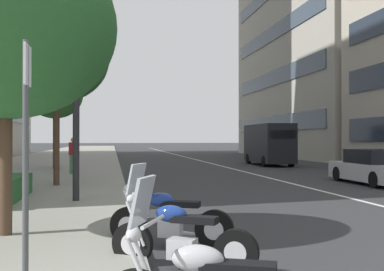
{
  "coord_description": "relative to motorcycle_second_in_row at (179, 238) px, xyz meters",
  "views": [
    {
      "loc": [
        -3.69,
        7.19,
        1.82
      ],
      "look_at": [
        17.29,
        3.65,
        1.97
      ],
      "focal_mm": 44.3,
      "sensor_mm": 36.0,
      "label": 1
    }
  ],
  "objects": [
    {
      "name": "sidewalk_right_plaza",
      "position": [
        27.15,
        5.22,
        -0.36
      ],
      "size": [
        160.0,
        9.55,
        0.15
      ],
      "primitive_type": "cube",
      "color": "gray",
      "rests_on": "ground"
    },
    {
      "name": "lane_centre_stripe",
      "position": [
        32.15,
        -6.27,
        -0.43
      ],
      "size": [
        110.0,
        0.16,
        0.01
      ],
      "primitive_type": "cube",
      "color": "silver",
      "rests_on": "ground"
    },
    {
      "name": "motorcycle_second_in_row",
      "position": [
        0.0,
        0.0,
        0.0
      ],
      "size": [
        1.16,
        1.94,
        1.47
      ],
      "rotation": [
        0.0,
        0.0,
        1.06
      ],
      "color": "black",
      "rests_on": "ground"
    },
    {
      "name": "motorcycle_under_tarp",
      "position": [
        1.4,
        -0.03,
        -0.01
      ],
      "size": [
        1.0,
        2.03,
        1.1
      ],
      "rotation": [
        0.0,
        0.0,
        1.17
      ],
      "color": "black",
      "rests_on": "ground"
    },
    {
      "name": "car_approaching_light",
      "position": [
        10.96,
        -9.48,
        0.21
      ],
      "size": [
        4.58,
        1.95,
        1.39
      ],
      "rotation": [
        0.0,
        0.0,
        -0.02
      ],
      "color": "silver",
      "rests_on": "ground"
    },
    {
      "name": "delivery_van_ahead",
      "position": [
        24.71,
        -9.71,
        1.06
      ],
      "size": [
        5.87,
        2.14,
        2.81
      ],
      "rotation": [
        0.0,
        0.0,
        -0.02
      ],
      "color": "black",
      "rests_on": "ground"
    },
    {
      "name": "parking_sign_by_curb",
      "position": [
        -1.72,
        1.76,
        1.3
      ],
      "size": [
        0.32,
        0.06,
        2.64
      ],
      "color": "#47494C",
      "rests_on": "sidewalk_right_plaza"
    },
    {
      "name": "street_lamp_with_banners",
      "position": [
        6.58,
        1.48,
        4.5
      ],
      "size": [
        1.26,
        2.73,
        7.81
      ],
      "color": "#232326",
      "rests_on": "sidewalk_right_plaza"
    },
    {
      "name": "street_tree_mid_sidewalk",
      "position": [
        2.12,
        2.76,
        3.36
      ],
      "size": [
        3.84,
        3.84,
        5.28
      ],
      "color": "#473323",
      "rests_on": "sidewalk_right_plaza"
    },
    {
      "name": "street_tree_by_lamp_post",
      "position": [
        11.07,
        2.91,
        4.27
      ],
      "size": [
        3.74,
        3.74,
        6.16
      ],
      "color": "#473323",
      "rests_on": "sidewalk_right_plaza"
    },
    {
      "name": "street_tree_near_plaza_corner",
      "position": [
        21.02,
        4.11,
        3.83
      ],
      "size": [
        3.1,
        3.1,
        5.45
      ],
      "color": "#473323",
      "rests_on": "sidewalk_right_plaza"
    },
    {
      "name": "pedestrian_on_plaza",
      "position": [
        16.77,
        2.77,
        0.6
      ],
      "size": [
        0.27,
        0.4,
        1.74
      ],
      "rotation": [
        0.0,
        0.0,
        6.27
      ],
      "color": "#3F724C",
      "rests_on": "sidewalk_right_plaza"
    }
  ]
}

